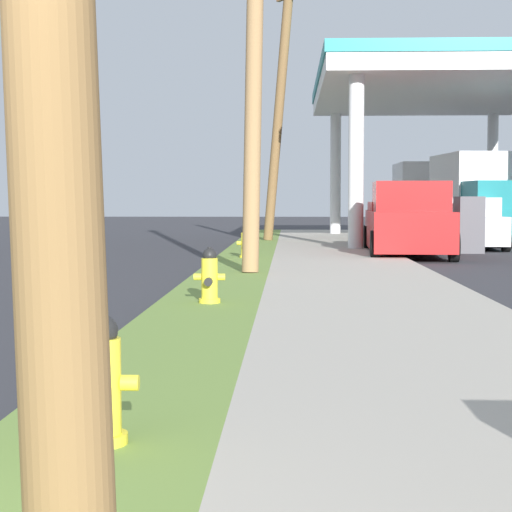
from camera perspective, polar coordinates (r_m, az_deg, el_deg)
name	(u,v)px	position (r m, az deg, el deg)	size (l,w,h in m)	color
fire_hydrant_nearest	(101,387)	(5.18, -9.75, -8.16)	(0.42, 0.38, 0.74)	yellow
fire_hydrant_second	(209,279)	(12.06, -2.96, -1.44)	(0.42, 0.38, 0.74)	yellow
fire_hydrant_third	(246,244)	(21.56, -0.66, 0.76)	(0.42, 0.37, 0.74)	yellow
utility_pole_midground	(255,5)	(17.73, -0.06, 15.58)	(0.64, 1.38, 9.97)	#937047
utility_pole_background	(279,109)	(30.76, 1.46, 9.27)	(1.44, 1.85, 8.72)	brown
car_silver_by_near_pump	(469,225)	(28.66, 13.31, 1.90)	(2.21, 4.62, 1.57)	#BCBCC1
truck_red_at_forecourt	(407,222)	(24.25, 9.54, 2.12)	(2.34, 5.48, 1.97)	red
truck_teal_on_apron	(476,201)	(31.87, 13.73, 3.43)	(2.67, 6.56, 3.11)	#197075
truck_white_at_far_bay	(422,200)	(39.45, 10.42, 3.47)	(2.15, 6.41, 3.11)	white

